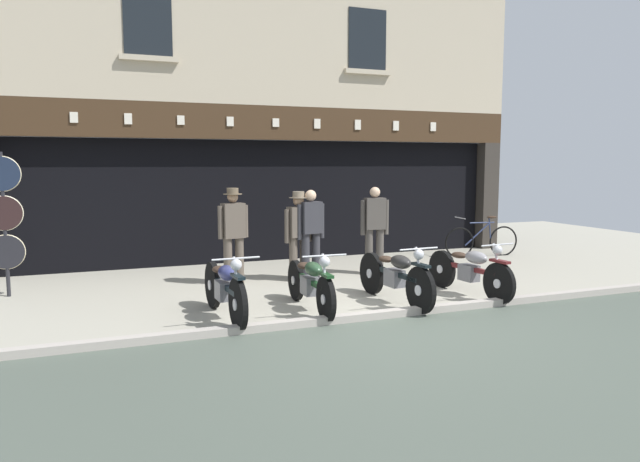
# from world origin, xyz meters

# --- Properties ---
(ground) EXTENTS (23.56, 22.00, 0.18)m
(ground) POSITION_xyz_m (0.00, -0.98, -0.04)
(ground) COLOR #A39E8D
(shop_facade) EXTENTS (11.86, 4.42, 6.46)m
(shop_facade) POSITION_xyz_m (-0.00, 7.00, 1.74)
(shop_facade) COLOR black
(shop_facade) RESTS_ON ground
(motorcycle_left) EXTENTS (0.62, 2.01, 0.93)m
(motorcycle_left) POSITION_xyz_m (-2.03, 0.84, 0.44)
(motorcycle_left) COLOR black
(motorcycle_left) RESTS_ON ground
(motorcycle_center_left) EXTENTS (0.62, 1.99, 0.91)m
(motorcycle_center_left) POSITION_xyz_m (-0.79, 0.83, 0.42)
(motorcycle_center_left) COLOR black
(motorcycle_center_left) RESTS_ON ground
(motorcycle_center) EXTENTS (0.62, 2.08, 0.94)m
(motorcycle_center) POSITION_xyz_m (0.56, 0.77, 0.43)
(motorcycle_center) COLOR black
(motorcycle_center) RESTS_ON ground
(motorcycle_center_right) EXTENTS (0.62, 2.01, 0.91)m
(motorcycle_center_right) POSITION_xyz_m (1.93, 0.80, 0.42)
(motorcycle_center_right) COLOR black
(motorcycle_center_right) RESTS_ON ground
(salesman_left) EXTENTS (0.55, 0.32, 1.69)m
(salesman_left) POSITION_xyz_m (-1.37, 3.06, 0.93)
(salesman_left) COLOR brown
(salesman_left) RESTS_ON ground
(shopkeeper_center) EXTENTS (0.55, 0.28, 1.64)m
(shopkeeper_center) POSITION_xyz_m (-0.00, 2.89, 0.91)
(shopkeeper_center) COLOR #2D2D33
(shopkeeper_center) RESTS_ON ground
(salesman_right) EXTENTS (0.56, 0.27, 1.67)m
(salesman_right) POSITION_xyz_m (1.34, 3.01, 0.92)
(salesman_right) COLOR #47423D
(salesman_right) RESTS_ON ground
(assistant_far_right) EXTENTS (0.55, 0.34, 1.61)m
(assistant_far_right) POSITION_xyz_m (-0.21, 2.95, 0.89)
(assistant_far_right) COLOR brown
(assistant_far_right) RESTS_ON ground
(tyre_sign_pole) EXTENTS (0.56, 0.06, 2.29)m
(tyre_sign_pole) POSITION_xyz_m (-4.94, 3.45, 1.31)
(tyre_sign_pole) COLOR #232328
(tyre_sign_pole) RESTS_ON ground
(advert_board_near) EXTENTS (0.66, 0.03, 0.96)m
(advert_board_near) POSITION_xyz_m (3.02, 5.40, 1.72)
(advert_board_near) COLOR silver
(leaning_bicycle) EXTENTS (1.78, 0.50, 0.94)m
(leaning_bicycle) POSITION_xyz_m (4.61, 4.06, 0.37)
(leaning_bicycle) COLOR black
(leaning_bicycle) RESTS_ON ground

